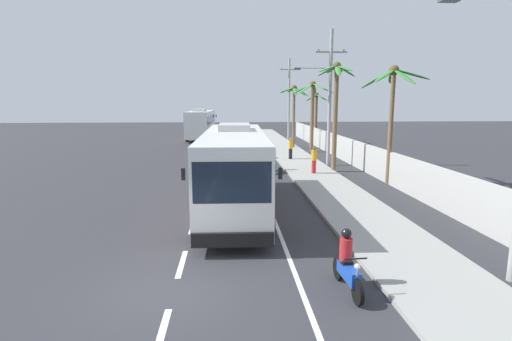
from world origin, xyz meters
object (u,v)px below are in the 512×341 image
Objects in this scene: palm_fourth at (336,96)px; palm_farthest at (312,104)px; pedestrian_near_kerb at (314,159)px; utility_pole_far at (289,98)px; palm_nearest at (393,96)px; pedestrian_midwalk at (291,148)px; motorcycle_beside_bus at (347,266)px; palm_third at (316,109)px; palm_second at (294,101)px; coach_bus_foreground at (234,166)px; motorcycle_trailing at (274,162)px; utility_pole_mid at (329,95)px; coach_bus_far_lane at (201,123)px.

palm_fourth reaches higher than palm_farthest.
pedestrian_near_kerb is 0.18× the size of utility_pole_far.
palm_fourth is at bearing 116.23° from palm_nearest.
palm_fourth is (-2.07, 4.20, 0.05)m from palm_nearest.
pedestrian_midwalk is 11.01m from palm_nearest.
motorcycle_beside_bus is 14.67m from palm_nearest.
palm_second is at bearing -125.44° from palm_third.
coach_bus_foreground is 1.72× the size of palm_nearest.
motorcycle_trailing is at bearing 145.26° from palm_nearest.
palm_fourth is at bearing 7.55° from pedestrian_near_kerb.
palm_second is (-0.78, -8.56, -0.30)m from utility_pole_far.
palm_nearest is at bearing -81.39° from palm_second.
palm_farthest is at bearing 50.19° from pedestrian_midwalk.
utility_pole_mid is 10.69m from palm_second.
pedestrian_near_kerb is 0.26× the size of palm_nearest.
coach_bus_far_lane is at bearing 129.63° from palm_farthest.
palm_second is (9.87, -10.84, 2.78)m from coach_bus_far_lane.
palm_third is (3.20, 4.50, -0.96)m from palm_second.
palm_nearest reaches higher than pedestrian_midwalk.
palm_farthest is (2.31, 11.90, 3.38)m from pedestrian_near_kerb.
palm_second is (-0.77, 10.66, -0.41)m from utility_pole_mid.
palm_second is (6.19, 22.15, 2.82)m from coach_bus_foreground.
utility_pole_far is (6.97, 30.71, 3.11)m from coach_bus_foreground.
palm_third is at bearing 70.59° from coach_bus_foreground.
utility_pole_mid is 1.00× the size of utility_pole_far.
utility_pole_far reaches higher than palm_third.
motorcycle_trailing is 0.32× the size of palm_second.
utility_pole_far is at bearing 92.59° from palm_farthest.
pedestrian_midwalk is (4.65, 14.04, -0.89)m from coach_bus_foreground.
motorcycle_beside_bus is 0.35× the size of palm_third.
palm_third is (6.66, 17.75, 3.10)m from motorcycle_trailing.
coach_bus_foreground is 11.58m from palm_fourth.
coach_bus_foreground is 5.83× the size of motorcycle_trailing.
palm_nearest is 17.69m from palm_second.
pedestrian_midwalk is 0.26× the size of palm_farthest.
utility_pole_mid is at bearing 31.59° from motorcycle_trailing.
utility_pole_far is 26.11m from palm_nearest.
utility_pole_mid is at bearing -63.68° from coach_bus_far_lane.
motorcycle_trailing is 1.17× the size of pedestrian_midwalk.
palm_nearest is (6.11, -4.24, 4.32)m from motorcycle_trailing.
coach_bus_foreground is 28.32m from palm_third.
motorcycle_trailing is at bearing 89.89° from motorcycle_beside_bus.
palm_third is 0.87× the size of palm_farthest.
coach_bus_foreground is at bearing -102.79° from utility_pole_far.
coach_bus_foreground is 1.59× the size of palm_fourth.
motorcycle_trailing is 0.27× the size of palm_fourth.
coach_bus_foreground is 0.98× the size of coach_bus_far_lane.
coach_bus_far_lane is 6.93× the size of pedestrian_midwalk.
utility_pole_mid is at bearing 105.41° from palm_nearest.
motorcycle_trailing is 1.16× the size of pedestrian_near_kerb.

